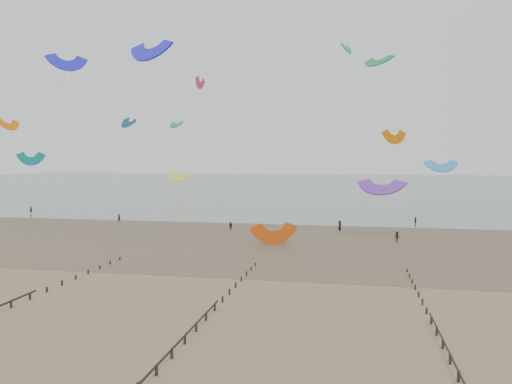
% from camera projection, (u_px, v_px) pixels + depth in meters
% --- Properties ---
extents(ground, '(500.00, 500.00, 0.00)m').
position_uv_depth(ground, '(194.00, 289.00, 50.46)').
color(ground, brown).
rests_on(ground, ground).
extents(sea_and_shore, '(500.00, 665.00, 0.03)m').
position_uv_depth(sea_and_shore, '(234.00, 236.00, 84.92)').
color(sea_and_shore, '#475654').
rests_on(sea_and_shore, ground).
extents(groynes, '(72.16, 50.16, 1.00)m').
position_uv_depth(groynes, '(160.00, 365.00, 31.01)').
color(groynes, black).
rests_on(groynes, ground).
extents(kitesurfer_lead, '(0.63, 0.42, 1.69)m').
position_uv_depth(kitesurfer_lead, '(119.00, 218.00, 103.58)').
color(kitesurfer_lead, black).
rests_on(kitesurfer_lead, ground).
extents(kitesurfers, '(140.54, 26.28, 1.86)m').
position_uv_depth(kitesurfers, '(393.00, 225.00, 92.53)').
color(kitesurfers, black).
rests_on(kitesurfers, ground).
extents(grounded_kite, '(7.95, 7.35, 3.51)m').
position_uv_depth(grounded_kite, '(274.00, 244.00, 77.25)').
color(grounded_kite, '#EF540F').
rests_on(grounded_kite, ground).
extents(kites_airborne, '(214.78, 109.09, 40.54)m').
position_uv_depth(kites_airborne, '(235.00, 132.00, 138.30)').
color(kites_airborne, purple).
rests_on(kites_airborne, ground).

